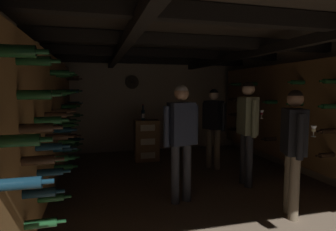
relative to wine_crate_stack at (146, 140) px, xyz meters
name	(u,v)px	position (x,y,z in m)	size (l,w,h in m)	color
ground_plane	(195,194)	(0.34, -2.15, -0.45)	(8.40, 8.40, 0.00)	#7A6651
room_shell	(189,99)	(0.33, -1.88, 0.97)	(4.72, 6.52, 2.41)	tan
wine_crate_stack	(146,140)	(0.00, 0.00, 0.00)	(0.52, 0.35, 0.90)	brown
display_bottle	(143,114)	(-0.08, -0.03, 0.59)	(0.08, 0.08, 0.35)	#0F2838
person_host_center	(181,133)	(0.06, -2.37, 0.53)	(0.53, 0.29, 1.63)	#2D2D33
person_guest_far_right	(214,121)	(1.17, -0.94, 0.50)	(0.43, 0.48, 1.58)	brown
person_guest_near_right	(293,142)	(1.25, -3.13, 0.49)	(0.33, 0.51, 1.57)	brown
person_guest_mid_right	(247,123)	(1.29, -1.99, 0.58)	(0.33, 0.54, 1.70)	#2D2D33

